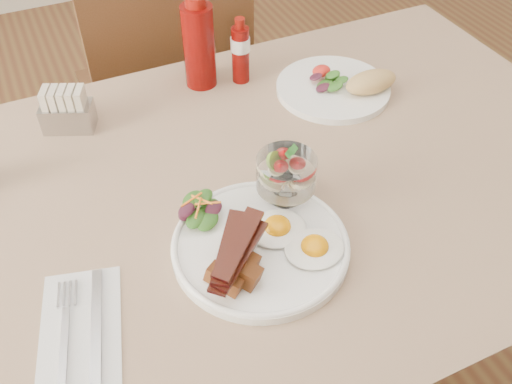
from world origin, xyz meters
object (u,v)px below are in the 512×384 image
(chair_far, at_px, (168,93))
(sugar_caddy, at_px, (67,111))
(table, at_px, (271,213))
(fruit_cup, at_px, (286,173))
(ketchup_bottle, at_px, (199,45))
(main_plate, at_px, (260,246))
(second_plate, at_px, (342,86))
(hot_sauce_bottle, at_px, (240,51))

(chair_far, distance_m, sugar_caddy, 0.54)
(table, height_order, fruit_cup, fruit_cup)
(fruit_cup, height_order, sugar_caddy, fruit_cup)
(table, relative_size, ketchup_bottle, 6.74)
(main_plate, relative_size, second_plate, 1.15)
(chair_far, height_order, hot_sauce_bottle, chair_far)
(second_plate, bearing_deg, fruit_cup, -136.37)
(chair_far, height_order, sugar_caddy, chair_far)
(second_plate, height_order, hot_sauce_bottle, hot_sauce_bottle)
(table, distance_m, second_plate, 0.33)
(main_plate, xyz_separation_m, fruit_cup, (0.08, 0.07, 0.06))
(sugar_caddy, bearing_deg, chair_far, 74.22)
(main_plate, distance_m, second_plate, 0.47)
(table, height_order, second_plate, second_plate)
(hot_sauce_bottle, height_order, sugar_caddy, hot_sauce_bottle)
(hot_sauce_bottle, relative_size, sugar_caddy, 1.31)
(fruit_cup, xyz_separation_m, second_plate, (0.26, 0.25, -0.05))
(second_plate, height_order, ketchup_bottle, ketchup_bottle)
(main_plate, bearing_deg, hot_sauce_bottle, 69.94)
(table, relative_size, second_plate, 5.45)
(chair_far, relative_size, main_plate, 3.32)
(table, distance_m, main_plate, 0.19)
(chair_far, bearing_deg, fruit_cup, -90.65)
(table, bearing_deg, main_plate, -122.02)
(chair_far, distance_m, main_plate, 0.84)
(main_plate, bearing_deg, second_plate, 43.43)
(sugar_caddy, bearing_deg, second_plate, 11.02)
(second_plate, xyz_separation_m, sugar_caddy, (-0.55, 0.12, 0.02))
(main_plate, xyz_separation_m, sugar_caddy, (-0.21, 0.44, 0.03))
(chair_far, xyz_separation_m, second_plate, (0.25, -0.48, 0.24))
(sugar_caddy, bearing_deg, hot_sauce_bottle, 25.43)
(ketchup_bottle, bearing_deg, second_plate, -31.58)
(table, xyz_separation_m, ketchup_bottle, (-0.00, 0.34, 0.18))
(second_plate, bearing_deg, ketchup_bottle, 148.42)
(fruit_cup, relative_size, hot_sauce_bottle, 0.69)
(chair_far, bearing_deg, table, -90.00)
(chair_far, xyz_separation_m, fruit_cup, (-0.01, -0.73, 0.30))
(fruit_cup, xyz_separation_m, ketchup_bottle, (0.00, 0.41, 0.02))
(table, height_order, sugar_caddy, sugar_caddy)
(table, bearing_deg, second_plate, 35.65)
(main_plate, height_order, fruit_cup, fruit_cup)
(ketchup_bottle, bearing_deg, fruit_cup, -90.53)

